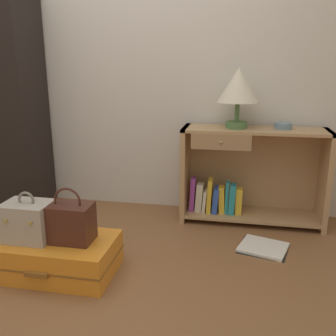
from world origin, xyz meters
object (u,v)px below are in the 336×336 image
(table_lamp, at_px, (238,87))
(suitcase_large, at_px, (55,255))
(train_case, at_px, (28,221))
(bookshelf, at_px, (246,176))
(handbag, at_px, (69,222))
(bowl, at_px, (283,126))
(open_book_on_floor, at_px, (263,247))

(table_lamp, xyz_separation_m, suitcase_large, (-1.06, -1.06, -0.97))
(table_lamp, height_order, train_case, table_lamp)
(bookshelf, xyz_separation_m, handbag, (-1.05, -1.06, -0.03))
(bowl, height_order, suitcase_large, bowl)
(bookshelf, xyz_separation_m, bowl, (0.26, 0.02, 0.42))
(bookshelf, height_order, open_book_on_floor, bookshelf)
(suitcase_large, xyz_separation_m, open_book_on_floor, (1.29, 0.56, -0.10))
(handbag, distance_m, open_book_on_floor, 1.35)
(bowl, distance_m, open_book_on_floor, 0.95)
(suitcase_large, bearing_deg, bookshelf, 42.65)
(bowl, height_order, handbag, bowl)
(table_lamp, bearing_deg, handbag, -132.08)
(train_case, bearing_deg, bookshelf, 40.06)
(bowl, bearing_deg, bookshelf, -176.52)
(open_book_on_floor, bearing_deg, suitcase_large, -156.70)
(bookshelf, relative_size, suitcase_large, 1.51)
(handbag, bearing_deg, table_lamp, 47.92)
(table_lamp, height_order, handbag, table_lamp)
(handbag, bearing_deg, bookshelf, 45.38)
(table_lamp, xyz_separation_m, bowl, (0.36, 0.03, -0.29))
(bookshelf, relative_size, bowl, 8.52)
(train_case, bearing_deg, bowl, 35.45)
(bookshelf, height_order, handbag, bookshelf)
(bowl, distance_m, handbag, 1.75)
(table_lamp, height_order, suitcase_large, table_lamp)
(suitcase_large, bearing_deg, table_lamp, 44.91)
(handbag, xyz_separation_m, open_book_on_floor, (1.18, 0.55, -0.33))
(train_case, height_order, handbag, handbag)
(bookshelf, height_order, suitcase_large, bookshelf)
(handbag, bearing_deg, open_book_on_floor, 25.08)
(bookshelf, bearing_deg, open_book_on_floor, -75.30)
(bowl, bearing_deg, open_book_on_floor, -103.23)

